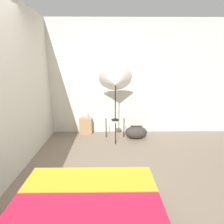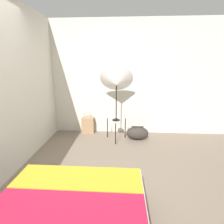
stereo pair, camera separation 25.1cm
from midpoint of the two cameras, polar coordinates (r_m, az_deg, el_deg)
ground_plane at (r=2.40m, az=-4.07°, el=-27.44°), size 14.00×14.00×0.00m
wall_back at (r=4.14m, az=-0.05°, el=10.75°), size 8.00×0.05×2.60m
wall_side_left at (r=3.17m, az=-25.92°, el=7.83°), size 0.05×8.00×2.60m
photo_umbrella at (r=3.64m, az=3.44°, el=9.69°), size 0.69×0.57×1.62m
tote_bag at (r=4.28m, az=-6.16°, el=-4.30°), size 0.29×0.16×0.54m
duffel_bag at (r=3.98m, az=10.08°, el=-6.79°), size 0.49×0.29×0.30m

